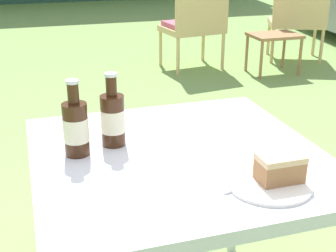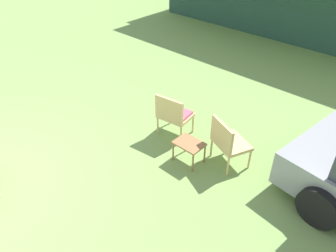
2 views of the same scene
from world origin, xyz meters
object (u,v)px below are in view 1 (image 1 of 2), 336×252
(garden_side_table, at_px, (274,39))
(cola_bottle_near, at_px, (113,118))
(patio_table, at_px, (178,172))
(cake_on_plate, at_px, (275,175))
(wicker_chair_plain, at_px, (298,17))
(cola_bottle_far, at_px, (76,127))
(wicker_chair_cushioned, at_px, (195,23))

(garden_side_table, bearing_deg, cola_bottle_near, -127.61)
(patio_table, bearing_deg, cake_on_plate, -54.81)
(wicker_chair_plain, height_order, cake_on_plate, wicker_chair_plain)
(patio_table, relative_size, cola_bottle_far, 3.72)
(wicker_chair_cushioned, xyz_separation_m, cake_on_plate, (-1.16, -3.70, 0.26))
(wicker_chair_plain, relative_size, patio_table, 1.02)
(garden_side_table, relative_size, cola_bottle_far, 2.12)
(wicker_chair_cushioned, distance_m, cake_on_plate, 3.88)
(cake_on_plate, bearing_deg, wicker_chair_cushioned, 72.64)
(wicker_chair_plain, distance_m, cola_bottle_near, 4.30)
(wicker_chair_cushioned, relative_size, cola_bottle_far, 3.80)
(cola_bottle_near, bearing_deg, wicker_chair_plain, 50.26)
(wicker_chair_cushioned, xyz_separation_m, wicker_chair_plain, (1.23, -0.02, 0.01))
(wicker_chair_plain, bearing_deg, cola_bottle_far, 72.45)
(wicker_chair_plain, bearing_deg, garden_side_table, 60.96)
(cake_on_plate, relative_size, cola_bottle_near, 0.98)
(wicker_chair_plain, distance_m, cola_bottle_far, 4.41)
(wicker_chair_cushioned, height_order, garden_side_table, wicker_chair_cushioned)
(wicker_chair_plain, bearing_deg, cake_on_plate, 80.12)
(wicker_chair_cushioned, distance_m, cola_bottle_far, 3.74)
(wicker_chair_cushioned, bearing_deg, patio_table, 60.79)
(garden_side_table, xyz_separation_m, cola_bottle_far, (-2.36, -2.94, 0.46))
(cola_bottle_near, bearing_deg, wicker_chair_cushioned, 65.47)
(wicker_chair_plain, bearing_deg, wicker_chair_cushioned, 22.32)
(cola_bottle_far, bearing_deg, cake_on_plate, -35.91)
(wicker_chair_cushioned, height_order, cake_on_plate, wicker_chair_cushioned)
(wicker_chair_plain, bearing_deg, patio_table, 76.16)
(wicker_chair_cushioned, relative_size, cola_bottle_near, 3.80)
(cake_on_plate, bearing_deg, patio_table, 125.19)
(wicker_chair_cushioned, bearing_deg, cola_bottle_far, 56.14)
(patio_table, xyz_separation_m, cake_on_plate, (0.18, -0.26, 0.10))
(garden_side_table, relative_size, cake_on_plate, 2.15)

